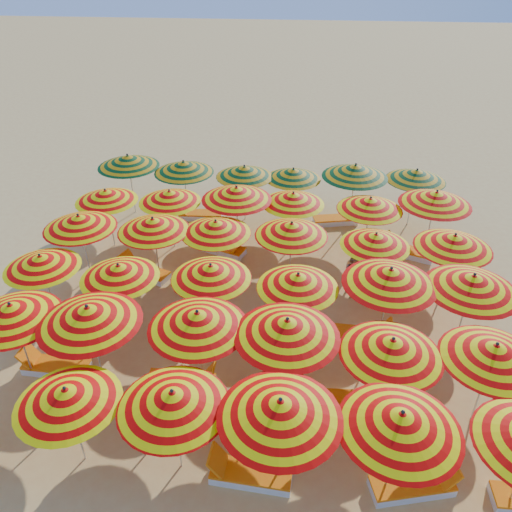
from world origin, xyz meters
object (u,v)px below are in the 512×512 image
umbrella_31 (184,167)px  umbrella_24 (106,196)px  umbrella_14 (211,272)px  lounger_10 (144,271)px  umbrella_12 (41,262)px  umbrella_28 (370,204)px  umbrella_8 (198,320)px  umbrella_35 (416,175)px  umbrella_25 (170,196)px  umbrella_15 (298,281)px  lounger_14 (407,251)px  beachgoer_a (304,314)px  lounger_12 (384,288)px  beachgoer_b (353,274)px  umbrella_13 (119,271)px  umbrella_26 (237,193)px  umbrella_27 (293,198)px  umbrella_22 (376,240)px  lounger_9 (360,335)px  lounger_15 (200,215)px  umbrella_6 (12,312)px  umbrella_23 (454,242)px  umbrella_1 (67,396)px  umbrella_4 (401,421)px  lounger_16 (336,220)px  umbrella_9 (287,328)px  umbrella_11 (494,353)px  lounger_6 (358,402)px  umbrella_16 (390,277)px  lounger_2 (414,485)px  umbrella_17 (472,283)px  umbrella_30 (128,161)px  lounger_7 (73,316)px  umbrella_33 (293,174)px  lounger_5 (183,382)px  umbrella_32 (244,172)px  umbrella_19 (153,225)px  umbrella_20 (216,227)px  lounger_1 (249,474)px  umbrella_3 (280,409)px  umbrella_18 (79,222)px  lounger_8 (192,330)px

umbrella_31 → umbrella_24: bearing=-132.3°
umbrella_14 → lounger_10: size_ratio=1.39×
umbrella_12 → umbrella_28: umbrella_28 is taller
umbrella_8 → umbrella_35: 11.13m
umbrella_25 → lounger_10: bearing=-107.0°
umbrella_15 → umbrella_8: bearing=-138.7°
lounger_14 → beachgoer_a: (-3.63, -4.46, 0.53)m
lounger_12 → beachgoer_b: 1.18m
umbrella_13 → umbrella_31: 6.84m
umbrella_26 → umbrella_27: bearing=7.6°
umbrella_22 → lounger_9: bearing=-100.5°
umbrella_14 → lounger_15: umbrella_14 is taller
umbrella_8 → umbrella_6: bearing=-179.3°
umbrella_22 → lounger_14: (1.59, 2.34, -1.80)m
umbrella_23 → umbrella_1: bearing=-143.7°
umbrella_24 → umbrella_4: bearing=-45.3°
lounger_10 → lounger_14: same height
umbrella_27 → lounger_15: bearing=152.5°
umbrella_8 → umbrella_31: size_ratio=1.04×
lounger_16 → umbrella_9: bearing=-112.4°
umbrella_11 → lounger_6: umbrella_11 is taller
umbrella_12 → umbrella_15: bearing=-2.5°
umbrella_13 → umbrella_16: size_ratio=0.87×
umbrella_16 → umbrella_1: bearing=-147.4°
umbrella_25 → umbrella_11: bearing=-38.2°
umbrella_28 → lounger_2: 9.08m
umbrella_17 → umbrella_30: bearing=148.1°
lounger_7 → lounger_14: bearing=8.9°
umbrella_33 → lounger_5: size_ratio=1.55×
umbrella_31 → beachgoer_a: 8.20m
umbrella_27 → lounger_12: umbrella_27 is taller
umbrella_1 → lounger_5: 3.35m
umbrella_1 → beachgoer_b: umbrella_1 is taller
umbrella_31 → umbrella_32: umbrella_31 is taller
lounger_12 → lounger_16: bearing=-53.2°
umbrella_13 → umbrella_11: bearing=-14.6°
beachgoer_a → umbrella_19: bearing=81.0°
umbrella_35 → lounger_9: (-2.37, -6.90, -1.92)m
umbrella_11 → umbrella_22: bearing=112.7°
umbrella_6 → lounger_2: (9.28, -2.27, -1.97)m
umbrella_20 → lounger_2: size_ratio=1.50×
beachgoer_a → umbrella_35: bearing=-15.3°
umbrella_14 → lounger_1: 5.16m
umbrella_25 → umbrella_28: bearing=0.1°
umbrella_4 → lounger_6: 3.00m
umbrella_14 → beachgoer_b: bearing=28.5°
umbrella_14 → lounger_7: (-4.21, 0.02, -1.89)m
umbrella_3 → umbrella_16: umbrella_16 is taller
umbrella_18 → lounger_8: size_ratio=1.67×
umbrella_27 → umbrella_30: bearing=161.2°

